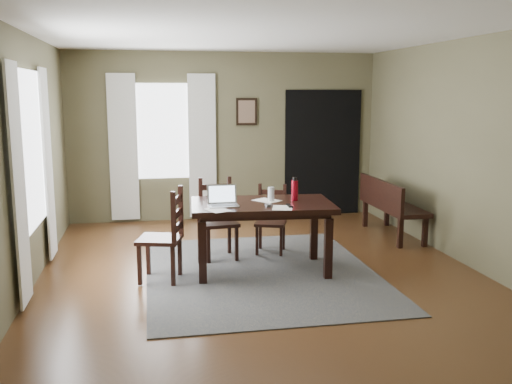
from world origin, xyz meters
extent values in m
cube|color=#492C16|center=(0.00, 0.00, -0.01)|extent=(5.00, 6.00, 0.01)
cube|color=brown|center=(0.00, 3.00, 1.35)|extent=(5.00, 0.02, 2.70)
cube|color=brown|center=(0.00, -3.00, 1.35)|extent=(5.00, 0.02, 2.70)
cube|color=brown|center=(-2.50, 0.00, 1.35)|extent=(0.02, 6.00, 2.70)
cube|color=brown|center=(2.50, 0.00, 1.35)|extent=(0.02, 6.00, 2.70)
cube|color=white|center=(0.00, 0.00, 2.70)|extent=(5.00, 6.00, 0.02)
cube|color=#404040|center=(0.00, 0.00, 0.01)|extent=(2.60, 3.20, 0.01)
cube|color=black|center=(0.03, 0.08, 0.78)|extent=(1.67, 1.08, 0.06)
cube|color=black|center=(0.03, 0.08, 0.72)|extent=(1.49, 0.89, 0.05)
cube|color=black|center=(-0.69, -0.25, 0.35)|extent=(0.09, 0.09, 0.69)
cube|color=black|center=(-0.64, 0.50, 0.35)|extent=(0.09, 0.09, 0.69)
cube|color=black|center=(0.69, -0.35, 0.35)|extent=(0.09, 0.09, 0.69)
cube|color=black|center=(0.75, 0.40, 0.35)|extent=(0.09, 0.09, 0.69)
cube|color=black|center=(-1.14, -0.06, 0.47)|extent=(0.55, 0.55, 0.04)
cube|color=black|center=(-1.27, 0.16, 0.23)|extent=(0.05, 0.05, 0.44)
cube|color=black|center=(-0.92, 0.07, 0.23)|extent=(0.05, 0.05, 0.44)
cube|color=black|center=(-1.37, -0.19, 0.23)|extent=(0.05, 0.05, 0.44)
cube|color=black|center=(-1.01, -0.28, 0.23)|extent=(0.05, 0.05, 0.44)
cube|color=black|center=(-0.90, 0.07, 0.76)|extent=(0.06, 0.06, 0.56)
cube|color=black|center=(-1.00, -0.30, 0.76)|extent=(0.06, 0.06, 0.56)
cube|color=black|center=(-0.95, -0.11, 0.61)|extent=(0.11, 0.33, 0.08)
cube|color=black|center=(-0.95, -0.11, 0.76)|extent=(0.11, 0.33, 0.08)
cube|color=black|center=(-0.95, -0.11, 0.91)|extent=(0.11, 0.33, 0.08)
cube|color=black|center=(-0.40, 0.66, 0.46)|extent=(0.48, 0.48, 0.04)
cube|color=black|center=(-0.56, 0.46, 0.22)|extent=(0.05, 0.05, 0.43)
cube|color=black|center=(-0.60, 0.81, 0.22)|extent=(0.05, 0.05, 0.43)
cube|color=black|center=(-0.21, 0.50, 0.22)|extent=(0.05, 0.05, 0.43)
cube|color=black|center=(-0.25, 0.85, 0.22)|extent=(0.05, 0.05, 0.43)
cube|color=black|center=(-0.61, 0.83, 0.74)|extent=(0.05, 0.05, 0.54)
cube|color=black|center=(-0.24, 0.87, 0.74)|extent=(0.05, 0.05, 0.54)
cube|color=black|center=(-0.42, 0.85, 0.59)|extent=(0.32, 0.06, 0.07)
cube|color=black|center=(-0.42, 0.85, 0.74)|extent=(0.32, 0.06, 0.07)
cube|color=black|center=(-0.42, 0.85, 0.88)|extent=(0.32, 0.06, 0.07)
cube|color=black|center=(0.29, 0.79, 0.40)|extent=(0.49, 0.49, 0.04)
cube|color=black|center=(0.09, 0.70, 0.20)|extent=(0.05, 0.05, 0.37)
cube|color=black|center=(0.19, 0.99, 0.20)|extent=(0.05, 0.05, 0.37)
cube|color=black|center=(0.38, 0.60, 0.20)|extent=(0.05, 0.05, 0.37)
cube|color=black|center=(0.48, 0.89, 0.20)|extent=(0.05, 0.05, 0.37)
cube|color=black|center=(0.19, 1.01, 0.65)|extent=(0.05, 0.05, 0.47)
cube|color=black|center=(0.50, 0.90, 0.65)|extent=(0.05, 0.05, 0.47)
cube|color=black|center=(0.34, 0.95, 0.52)|extent=(0.27, 0.11, 0.06)
cube|color=black|center=(0.34, 0.95, 0.65)|extent=(0.27, 0.11, 0.06)
cube|color=black|center=(0.34, 0.95, 0.77)|extent=(0.27, 0.11, 0.06)
cube|color=black|center=(2.22, 1.34, 0.44)|extent=(0.47, 1.47, 0.06)
cube|color=black|center=(2.40, 0.71, 0.20)|extent=(0.06, 0.06, 0.41)
cube|color=black|center=(2.04, 0.71, 0.20)|extent=(0.06, 0.06, 0.41)
cube|color=black|center=(2.40, 1.97, 0.20)|extent=(0.06, 0.06, 0.41)
cube|color=black|center=(2.04, 1.97, 0.20)|extent=(0.06, 0.06, 0.41)
cube|color=black|center=(2.01, 1.34, 0.65)|extent=(0.05, 1.47, 0.36)
cube|color=#B7B7BC|center=(-0.44, -0.06, 0.82)|extent=(0.33, 0.23, 0.02)
cube|color=#B7B7BC|center=(-0.44, 0.06, 0.93)|extent=(0.33, 0.06, 0.22)
cube|color=silver|center=(-0.44, 0.05, 0.93)|extent=(0.29, 0.04, 0.18)
cube|color=#3F3F42|center=(-0.44, -0.07, 0.83)|extent=(0.28, 0.14, 0.00)
cube|color=#3F3F42|center=(0.05, -0.16, 0.83)|extent=(0.06, 0.09, 0.03)
cube|color=black|center=(0.28, -0.20, 0.82)|extent=(0.06, 0.18, 0.02)
cylinder|color=silver|center=(0.15, 0.14, 0.90)|extent=(0.08, 0.08, 0.16)
cylinder|color=#A30C1D|center=(0.43, 0.14, 0.93)|extent=(0.10, 0.10, 0.24)
cylinder|color=black|center=(0.43, 0.14, 1.07)|extent=(0.06, 0.06, 0.04)
cube|color=white|center=(-0.52, -0.25, 0.82)|extent=(0.30, 0.33, 0.00)
cube|color=white|center=(0.19, -0.26, 0.82)|extent=(0.28, 0.32, 0.00)
cube|color=white|center=(0.11, 0.19, 0.82)|extent=(0.35, 0.37, 0.00)
cube|color=white|center=(-2.47, 0.20, 1.45)|extent=(0.01, 1.30, 1.70)
cube|color=white|center=(-1.00, 2.97, 1.45)|extent=(1.00, 0.01, 1.50)
cube|color=silver|center=(-2.44, -0.62, 1.20)|extent=(0.03, 0.48, 2.30)
cube|color=silver|center=(-2.44, 1.02, 1.20)|extent=(0.03, 0.48, 2.30)
cube|color=silver|center=(-1.62, 2.94, 1.20)|extent=(0.44, 0.03, 2.30)
cube|color=silver|center=(-0.38, 2.94, 1.20)|extent=(0.44, 0.03, 2.30)
cube|color=black|center=(0.35, 2.97, 1.75)|extent=(0.34, 0.03, 0.44)
cube|color=brown|center=(0.35, 2.96, 1.75)|extent=(0.27, 0.01, 0.36)
cube|color=black|center=(1.65, 2.97, 1.05)|extent=(1.30, 0.03, 2.10)
camera|label=1|loc=(-1.23, -6.21, 2.07)|focal=40.00mm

